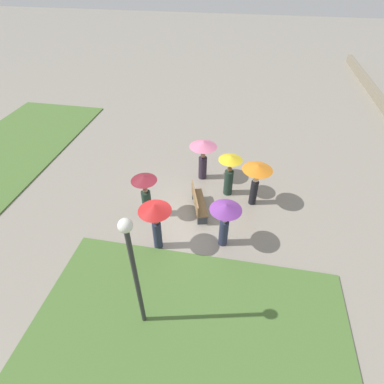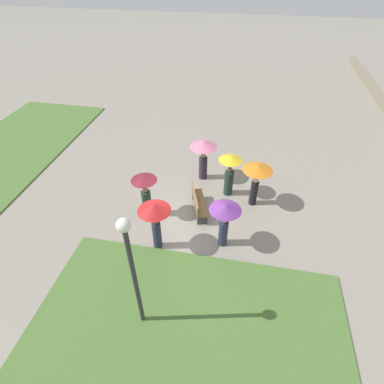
{
  "view_description": "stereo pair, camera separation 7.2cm",
  "coord_description": "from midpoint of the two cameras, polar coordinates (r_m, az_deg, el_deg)",
  "views": [
    {
      "loc": [
        -8.08,
        -1.9,
        8.23
      ],
      "look_at": [
        0.64,
        -0.28,
        0.87
      ],
      "focal_mm": 28.0,
      "sensor_mm": 36.0,
      "label": 1
    },
    {
      "loc": [
        -8.06,
        -1.98,
        8.23
      ],
      "look_at": [
        0.64,
        -0.28,
        0.87
      ],
      "focal_mm": 28.0,
      "sensor_mm": 36.0,
      "label": 2
    }
  ],
  "objects": [
    {
      "name": "lamp_post",
      "position": [
        7.16,
        -11.18,
        -13.15
      ],
      "size": [
        0.32,
        0.32,
        4.02
      ],
      "color": "#2D2D30",
      "rests_on": "ground_plane"
    },
    {
      "name": "crowd_person_purple",
      "position": [
        9.91,
        6.47,
        -4.54
      ],
      "size": [
        1.06,
        1.06,
        1.84
      ],
      "rotation": [
        0.0,
        0.0,
        2.73
      ],
      "color": "#282D47",
      "rests_on": "ground_plane"
    },
    {
      "name": "crowd_person_red",
      "position": [
        9.72,
        -6.87,
        -4.42
      ],
      "size": [
        1.09,
        1.09,
        1.97
      ],
      "rotation": [
        0.0,
        0.0,
        2.87
      ],
      "color": "#282D47",
      "rests_on": "ground_plane"
    },
    {
      "name": "ground_plane",
      "position": [
        11.69,
        -1.78,
        -5.09
      ],
      "size": [
        90.0,
        90.0,
        0.0
      ],
      "primitive_type": "plane",
      "color": "gray"
    },
    {
      "name": "crowd_person_orange",
      "position": [
        11.7,
        12.41,
        3.22
      ],
      "size": [
        1.16,
        1.16,
        1.88
      ],
      "rotation": [
        0.0,
        0.0,
        4.24
      ],
      "color": "black",
      "rests_on": "ground_plane"
    },
    {
      "name": "lawn_patch_far",
      "position": [
        18.54,
        -30.3,
        7.78
      ],
      "size": [
        10.35,
        5.37,
        0.06
      ],
      "color": "#4C7033",
      "rests_on": "ground_plane"
    },
    {
      "name": "park_bench",
      "position": [
        11.7,
        1.28,
        -1.9
      ],
      "size": [
        1.73,
        0.92,
        0.9
      ],
      "rotation": [
        0.0,
        0.0,
        0.32
      ],
      "color": "brown",
      "rests_on": "ground_plane"
    },
    {
      "name": "crowd_person_maroon",
      "position": [
        11.17,
        -8.74,
        0.53
      ],
      "size": [
        0.95,
        0.95,
        1.89
      ],
      "rotation": [
        0.0,
        0.0,
        6.08
      ],
      "color": "#1E3328",
      "rests_on": "ground_plane"
    },
    {
      "name": "crowd_person_yellow",
      "position": [
        12.19,
        7.38,
        4.14
      ],
      "size": [
        0.96,
        0.96,
        1.88
      ],
      "rotation": [
        0.0,
        0.0,
        4.21
      ],
      "color": "#1E3328",
      "rests_on": "ground_plane"
    },
    {
      "name": "crowd_person_pink",
      "position": [
        12.94,
        2.37,
        7.78
      ],
      "size": [
        1.18,
        1.18,
        1.89
      ],
      "rotation": [
        0.0,
        0.0,
        5.05
      ],
      "color": "#2D2333",
      "rests_on": "ground_plane"
    }
  ]
}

